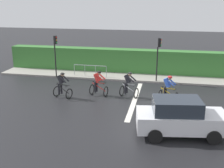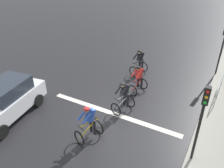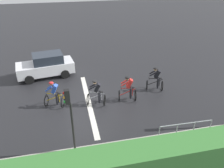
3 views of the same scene
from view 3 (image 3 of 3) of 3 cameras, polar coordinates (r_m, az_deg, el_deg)
name	(u,v)px [view 3 (image 3 of 3)]	position (r m, az deg, el deg)	size (l,w,h in m)	color
ground_plane	(85,103)	(14.24, -6.81, -4.66)	(80.00, 80.00, 0.00)	black
sidewalk_kerb	(144,160)	(10.58, 8.11, -18.49)	(2.80, 19.97, 0.12)	#9E998E
hedge_wall	(157,167)	(9.15, 11.22, -19.68)	(1.10, 19.97, 2.02)	#387533
road_marking_stop_line	(89,102)	(14.25, -5.91, -4.54)	(7.00, 0.30, 0.01)	silver
cyclist_lead	(156,79)	(15.39, 10.94, 1.13)	(0.99, 1.24, 1.66)	black
cyclist_second	(128,89)	(14.00, 4.10, -1.30)	(0.90, 1.20, 1.66)	black
cyclist_mid	(97,93)	(13.57, -3.88, -2.36)	(0.97, 1.23, 1.66)	black
cyclist_fourth	(54,95)	(13.82, -14.29, -2.66)	(0.99, 1.24, 1.66)	black
car_white	(46,65)	(17.70, -16.23, 4.51)	(2.34, 4.31, 1.76)	silver
traffic_light_near_crossing	(70,113)	(9.59, -10.54, -7.24)	(0.22, 0.31, 3.34)	black
pedestrian_railing_kerbside	(186,127)	(11.57, 18.03, -10.36)	(0.12, 2.70, 1.03)	#999EA3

